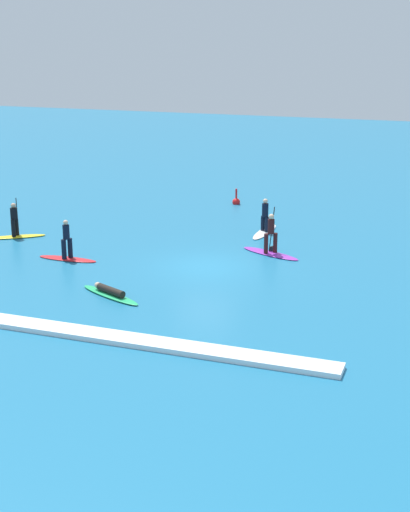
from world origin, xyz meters
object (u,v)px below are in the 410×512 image
object	(u,v)px
surfer_on_purple_board	(271,244)
surfer_on_yellow_board	(15,228)
surfer_on_red_board	(67,249)
surfer_on_green_board	(110,293)
marker_buoy	(236,201)
surfer_on_white_board	(265,224)

from	to	relation	value
surfer_on_purple_board	surfer_on_yellow_board	bearing A→B (deg)	30.11
surfer_on_red_board	surfer_on_yellow_board	distance (m)	4.98
surfer_on_green_board	surfer_on_yellow_board	bearing A→B (deg)	-11.95
marker_buoy	surfer_on_green_board	bearing A→B (deg)	-89.26
surfer_on_green_board	marker_buoy	bearing A→B (deg)	-64.82
surfer_on_green_board	marker_buoy	world-z (taller)	marker_buoy
surfer_on_green_board	surfer_on_red_board	bearing A→B (deg)	-18.45
surfer_on_red_board	surfer_on_yellow_board	xyz separation A→B (m)	(-4.34, 2.43, -0.01)
surfer_on_white_board	surfer_on_yellow_board	world-z (taller)	surfer_on_yellow_board
surfer_on_yellow_board	surfer_on_green_board	xyz separation A→B (m)	(8.36, -6.16, -0.36)
surfer_on_purple_board	marker_buoy	world-z (taller)	surfer_on_purple_board
surfer_on_yellow_board	marker_buoy	distance (m)	13.66
surfer_on_white_board	marker_buoy	distance (m)	6.70
surfer_on_purple_board	surfer_on_green_board	distance (m)	8.85
surfer_on_purple_board	marker_buoy	distance (m)	10.55
surfer_on_white_board	marker_buoy	world-z (taller)	surfer_on_white_board
surfer_on_purple_board	surfer_on_red_board	xyz separation A→B (m)	(-8.43, -3.92, 0.01)
surfer_on_red_board	surfer_on_yellow_board	size ratio (longest dim) A/B	1.03
surfer_on_green_board	marker_buoy	xyz separation A→B (m)	(-0.22, 17.13, 0.02)
surfer_on_yellow_board	marker_buoy	bearing A→B (deg)	19.31
surfer_on_purple_board	surfer_on_red_board	size ratio (longest dim) A/B	1.11
surfer_on_red_board	surfer_on_green_board	distance (m)	5.49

